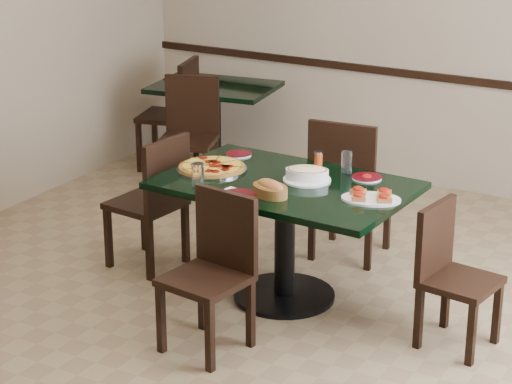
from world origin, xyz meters
The scene contains 20 objects.
floor centered at (0.00, 0.00, 0.00)m, with size 5.50×5.50×0.00m, color olive.
main_table centered at (0.08, 0.30, 0.57)m, with size 1.49×1.00×0.75m.
back_table centered at (-1.60, 2.17, 0.52)m, with size 1.07×0.85×0.75m.
chair_far centered at (0.14, 1.03, 0.55)m, with size 0.49×0.49×0.97m.
chair_near centered at (0.03, -0.41, 0.49)m, with size 0.46×0.46×0.87m.
chair_right centered at (1.13, 0.26, 0.45)m, with size 0.42×0.42×0.81m.
chair_left centered at (-0.87, 0.29, 0.50)m, with size 0.45×0.45×0.89m.
back_chair_near centered at (-1.51, 1.66, 0.51)m, with size 0.55×0.55×0.92m.
back_chair_left centered at (-1.93, 2.10, 0.53)m, with size 0.54×0.54×0.94m.
pepperoni_pizza centered at (-0.42, 0.28, 0.77)m, with size 0.43×0.43×0.04m.
lasagna_casserole centered at (0.18, 0.39, 0.80)m, with size 0.30×0.29×0.09m.
bread_basket centered at (0.11, 0.05, 0.79)m, with size 0.28×0.23×0.10m.
bruschetta_platter centered at (0.64, 0.27, 0.77)m, with size 0.39×0.32×0.05m.
side_plate_near centered at (-0.03, -0.04, 0.76)m, with size 0.20×0.20×0.02m.
side_plate_far_r centered at (0.47, 0.60, 0.76)m, with size 0.18×0.18×0.03m.
side_plate_far_l centered at (-0.43, 0.62, 0.76)m, with size 0.17×0.17×0.02m.
napkin_setting centered at (-0.10, -0.01, 0.75)m, with size 0.15×0.15×0.01m.
water_glass_a centered at (0.32, 0.62, 0.82)m, with size 0.07×0.07×0.14m, color white.
water_glass_b centered at (-0.31, -0.05, 0.83)m, with size 0.07×0.07×0.15m, color white.
pepper_shaker centered at (0.10, 0.69, 0.80)m, with size 0.05×0.05×0.09m.
Camera 1 is at (2.71, -4.60, 2.67)m, focal length 70.00 mm.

